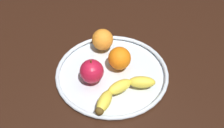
{
  "coord_description": "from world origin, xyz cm",
  "views": [
    {
      "loc": [
        30.33,
        51.3,
        64.37
      ],
      "look_at": [
        0.0,
        0.0,
        4.8
      ],
      "focal_mm": 46.06,
      "sensor_mm": 36.0,
      "label": 1
    }
  ],
  "objects_px": {
    "orange_back_left": "(119,58)",
    "banana": "(121,91)",
    "fruit_bowl": "(112,73)",
    "apple": "(91,70)",
    "orange_front_left": "(103,40)"
  },
  "relations": [
    {
      "from": "banana",
      "to": "orange_back_left",
      "type": "relative_size",
      "value": 3.02
    },
    {
      "from": "banana",
      "to": "apple",
      "type": "height_order",
      "value": "apple"
    },
    {
      "from": "fruit_bowl",
      "to": "orange_back_left",
      "type": "relative_size",
      "value": 4.96
    },
    {
      "from": "apple",
      "to": "orange_back_left",
      "type": "xyz_separation_m",
      "value": [
        -0.1,
        -0.0,
        -0.0
      ]
    },
    {
      "from": "orange_back_left",
      "to": "orange_front_left",
      "type": "bearing_deg",
      "value": -89.25
    },
    {
      "from": "orange_back_left",
      "to": "banana",
      "type": "bearing_deg",
      "value": 61.38
    },
    {
      "from": "fruit_bowl",
      "to": "orange_back_left",
      "type": "xyz_separation_m",
      "value": [
        -0.03,
        -0.01,
        0.04
      ]
    },
    {
      "from": "banana",
      "to": "apple",
      "type": "relative_size",
      "value": 2.69
    },
    {
      "from": "apple",
      "to": "orange_back_left",
      "type": "height_order",
      "value": "apple"
    },
    {
      "from": "banana",
      "to": "orange_front_left",
      "type": "relative_size",
      "value": 3.04
    },
    {
      "from": "fruit_bowl",
      "to": "orange_front_left",
      "type": "height_order",
      "value": "orange_front_left"
    },
    {
      "from": "fruit_bowl",
      "to": "apple",
      "type": "bearing_deg",
      "value": -3.95
    },
    {
      "from": "apple",
      "to": "orange_front_left",
      "type": "bearing_deg",
      "value": -132.99
    },
    {
      "from": "fruit_bowl",
      "to": "orange_back_left",
      "type": "bearing_deg",
      "value": -168.78
    },
    {
      "from": "apple",
      "to": "orange_front_left",
      "type": "xyz_separation_m",
      "value": [
        -0.1,
        -0.1,
        -0.0
      ]
    }
  ]
}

